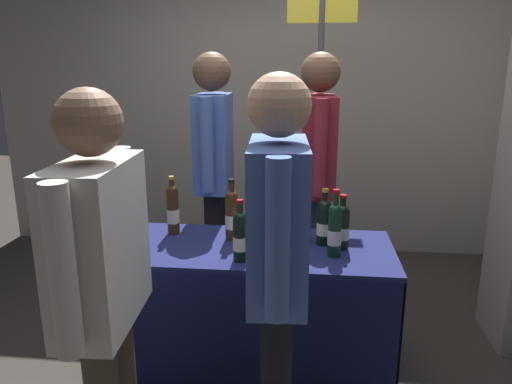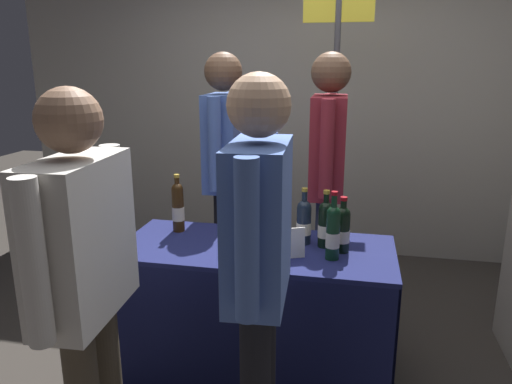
{
  "view_description": "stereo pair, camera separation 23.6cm",
  "coord_description": "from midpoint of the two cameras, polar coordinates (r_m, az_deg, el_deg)",
  "views": [
    {
      "loc": [
        0.26,
        -2.4,
        1.69
      ],
      "look_at": [
        0.0,
        0.0,
        1.04
      ],
      "focal_mm": 33.89,
      "sensor_mm": 36.0,
      "label": 1
    },
    {
      "loc": [
        0.49,
        -2.36,
        1.69
      ],
      "look_at": [
        0.0,
        0.0,
        1.04
      ],
      "focal_mm": 33.89,
      "sensor_mm": 36.0,
      "label": 2
    }
  ],
  "objects": [
    {
      "name": "display_bottle_5",
      "position": [
        2.59,
        5.48,
        -3.5
      ],
      "size": [
        0.08,
        0.08,
        0.31
      ],
      "color": "black",
      "rests_on": "tasting_table"
    },
    {
      "name": "vendor_assistant",
      "position": [
        3.19,
        -7.11,
        3.5
      ],
      "size": [
        0.24,
        0.56,
        1.76
      ],
      "rotation": [
        0.0,
        0.0,
        -1.54
      ],
      "color": "black",
      "rests_on": "ground_plane"
    },
    {
      "name": "display_bottle_0",
      "position": [
        2.62,
        2.92,
        -3.31
      ],
      "size": [
        0.08,
        0.08,
        0.31
      ],
      "color": "#192333",
      "rests_on": "tasting_table"
    },
    {
      "name": "ground_plane",
      "position": [
        2.94,
        -2.45,
        -20.07
      ],
      "size": [
        12.0,
        12.0,
        0.0
      ],
      "primitive_type": "plane",
      "color": "#38332D"
    },
    {
      "name": "vendor_presenter",
      "position": [
        3.08,
        5.11,
        3.2
      ],
      "size": [
        0.24,
        0.58,
        1.76
      ],
      "rotation": [
        0.0,
        0.0,
        -1.55
      ],
      "color": "#2D3347",
      "rests_on": "ground_plane"
    },
    {
      "name": "display_bottle_1",
      "position": [
        2.79,
        -12.2,
        -1.99
      ],
      "size": [
        0.07,
        0.07,
        0.34
      ],
      "color": "#38230F",
      "rests_on": "tasting_table"
    },
    {
      "name": "featured_wine_bottle",
      "position": [
        2.54,
        -1.67,
        -3.18
      ],
      "size": [
        0.08,
        0.08,
        0.34
      ],
      "color": "black",
      "rests_on": "tasting_table"
    },
    {
      "name": "booth_signpost",
      "position": [
        3.53,
        5.48,
        8.28
      ],
      "size": [
        0.48,
        0.04,
        2.14
      ],
      "color": "#47474C",
      "rests_on": "ground_plane"
    },
    {
      "name": "back_partition",
      "position": [
        4.39,
        1.25,
        9.02
      ],
      "size": [
        5.21,
        0.12,
        2.47
      ],
      "primitive_type": "cube",
      "color": "#9E998E",
      "rests_on": "ground_plane"
    },
    {
      "name": "taster_foreground_right",
      "position": [
        1.81,
        -21.36,
        -9.32
      ],
      "size": [
        0.23,
        0.63,
        1.62
      ],
      "rotation": [
        0.0,
        0.0,
        1.62
      ],
      "color": "#4C4233",
      "rests_on": "ground_plane"
    },
    {
      "name": "wine_glass_near_vendor",
      "position": [
        2.56,
        -4.08,
        -4.21
      ],
      "size": [
        0.07,
        0.07,
        0.15
      ],
      "color": "silver",
      "rests_on": "tasting_table"
    },
    {
      "name": "display_bottle_6",
      "position": [
        2.54,
        7.5,
        -4.0
      ],
      "size": [
        0.08,
        0.08,
        0.29
      ],
      "color": "black",
      "rests_on": "tasting_table"
    },
    {
      "name": "brochure_stand",
      "position": [
        2.43,
        1.57,
        -5.98
      ],
      "size": [
        0.15,
        0.08,
        0.16
      ],
      "primitive_type": "cube",
      "rotation": [
        -0.08,
        0.0,
        0.41
      ],
      "color": "silver",
      "rests_on": "tasting_table"
    },
    {
      "name": "tasting_table",
      "position": [
        2.69,
        -2.57,
        -11.21
      ],
      "size": [
        1.46,
        0.64,
        0.74
      ],
      "color": "#191E51",
      "rests_on": "ground_plane"
    },
    {
      "name": "display_bottle_4",
      "position": [
        2.39,
        -2.33,
        -4.6
      ],
      "size": [
        0.08,
        0.08,
        0.34
      ],
      "color": "#38230F",
      "rests_on": "tasting_table"
    },
    {
      "name": "taster_foreground_left",
      "position": [
        1.82,
        -1.18,
        -7.1
      ],
      "size": [
        0.24,
        0.62,
        1.66
      ],
      "rotation": [
        0.0,
        0.0,
        1.63
      ],
      "color": "black",
      "rests_on": "ground_plane"
    },
    {
      "name": "display_bottle_7",
      "position": [
        2.43,
        6.54,
        -4.39
      ],
      "size": [
        0.07,
        0.07,
        0.35
      ],
      "color": "black",
      "rests_on": "tasting_table"
    },
    {
      "name": "display_bottle_2",
      "position": [
        2.37,
        -4.74,
        -5.17
      ],
      "size": [
        0.07,
        0.07,
        0.31
      ],
      "color": "black",
      "rests_on": "tasting_table"
    },
    {
      "name": "display_bottle_3",
      "position": [
        2.65,
        -5.43,
        -2.63
      ],
      "size": [
        0.07,
        0.07,
        0.34
      ],
      "color": "#38230F",
      "rests_on": "tasting_table"
    }
  ]
}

